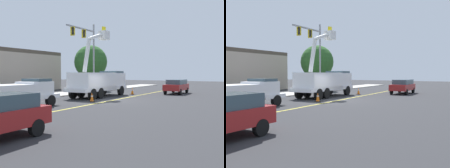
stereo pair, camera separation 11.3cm
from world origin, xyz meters
TOP-DOWN VIEW (x-y plane):
  - ground at (0.00, 0.00)m, footprint 120.00×120.00m
  - sidewalk_far_side at (-0.95, 8.05)m, footprint 60.01×10.62m
  - lane_centre_stripe at (0.00, 0.00)m, footprint 49.67×6.03m
  - utility_bucket_truck at (2.31, 3.25)m, footprint 8.44×3.45m
  - service_pickup_truck at (-7.81, 2.06)m, footprint 5.81×2.74m
  - passing_minivan at (10.88, -1.72)m, footprint 4.99×2.45m
  - traffic_cone_mid_front at (-1.68, 0.86)m, footprint 0.40×0.40m
  - traffic_cone_mid_rear at (6.73, 1.93)m, footprint 0.40×0.40m
  - traffic_signal_mast at (5.59, 7.80)m, footprint 5.52×0.91m
  - street_tree_right at (9.16, 10.33)m, footprint 4.68×4.68m

SIDE VIEW (x-z plane):
  - ground at x=0.00m, z-range 0.00..0.00m
  - lane_centre_stripe at x=0.00m, z-range 0.00..0.01m
  - sidewalk_far_side at x=-0.95m, z-range 0.00..0.12m
  - traffic_cone_mid_rear at x=6.73m, z-range -0.01..0.77m
  - traffic_cone_mid_front at x=-1.68m, z-range -0.01..0.78m
  - passing_minivan at x=10.88m, z-range 0.13..1.82m
  - service_pickup_truck at x=-7.81m, z-range 0.09..2.15m
  - utility_bucket_truck at x=2.31m, z-range -2.03..5.26m
  - street_tree_right at x=9.16m, z-range 0.85..7.25m
  - traffic_signal_mast at x=5.59m, z-range 1.47..10.20m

